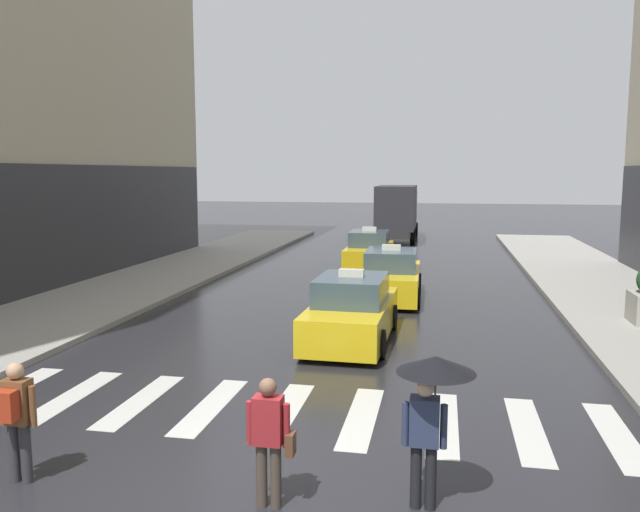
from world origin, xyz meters
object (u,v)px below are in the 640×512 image
object	(u,v)px
taxi_second	(391,277)
pedestrian_with_umbrella	(432,390)
taxi_third	(369,251)
box_truck	(397,210)
taxi_lead	(352,312)
pedestrian_with_handbag	(269,435)
pedestrian_with_backpack	(16,413)

from	to	relation	value
taxi_second	pedestrian_with_umbrella	bearing A→B (deg)	-83.27
taxi_second	taxi_third	world-z (taller)	same
box_truck	taxi_third	bearing A→B (deg)	-91.99
taxi_third	taxi_second	bearing A→B (deg)	-77.41
box_truck	taxi_lead	bearing A→B (deg)	-88.59
pedestrian_with_handbag	pedestrian_with_umbrella	bearing A→B (deg)	9.77
pedestrian_with_umbrella	pedestrian_with_backpack	distance (m)	5.42
taxi_second	pedestrian_with_handbag	world-z (taller)	taxi_second
taxi_lead	box_truck	bearing A→B (deg)	91.41
pedestrian_with_backpack	pedestrian_with_handbag	distance (m)	3.45
taxi_second	box_truck	bearing A→B (deg)	93.49
pedestrian_with_backpack	taxi_third	bearing A→B (deg)	83.29
pedestrian_with_handbag	taxi_second	bearing A→B (deg)	88.31
box_truck	pedestrian_with_backpack	size ratio (longest dim) A/B	4.58
taxi_second	taxi_third	size ratio (longest dim) A/B	1.00
taxi_third	pedestrian_with_handbag	xyz separation A→B (m)	(1.08, -20.02, 0.21)
taxi_lead	pedestrian_with_handbag	distance (m)	7.94
box_truck	pedestrian_with_handbag	bearing A→B (deg)	-88.73
taxi_third	pedestrian_with_umbrella	distance (m)	19.93
taxi_third	pedestrian_with_handbag	world-z (taller)	taxi_third
taxi_second	pedestrian_with_handbag	bearing A→B (deg)	-91.69
taxi_lead	taxi_second	distance (m)	5.48
taxi_second	pedestrian_with_umbrella	xyz separation A→B (m)	(1.54, -13.06, 0.79)
taxi_lead	pedestrian_with_umbrella	size ratio (longest dim) A/B	2.36
pedestrian_with_umbrella	taxi_third	bearing A→B (deg)	98.72
taxi_lead	taxi_third	xyz separation A→B (m)	(-0.97, 12.09, 0.00)
box_truck	pedestrian_with_backpack	world-z (taller)	box_truck
pedestrian_with_backpack	pedestrian_with_handbag	world-z (taller)	same
taxi_lead	taxi_third	size ratio (longest dim) A/B	1.00
box_truck	pedestrian_with_backpack	bearing A→B (deg)	-95.02
taxi_second	pedestrian_with_backpack	size ratio (longest dim) A/B	2.77
taxi_second	pedestrian_with_backpack	bearing A→B (deg)	-105.94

